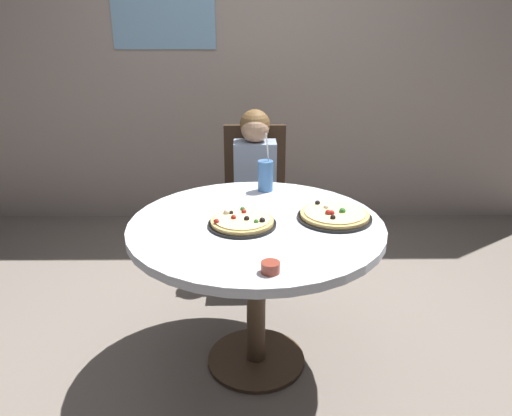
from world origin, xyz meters
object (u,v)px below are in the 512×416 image
diner_child (255,208)px  pizza_veggie (242,222)px  soda_cup (265,176)px  dining_table (256,244)px  pizza_cheese (334,215)px  sauce_bowl (270,267)px  chair_wooden (255,191)px

diner_child → pizza_veggie: diner_child is taller
pizza_veggie → soda_cup: (0.11, 0.46, 0.06)m
dining_table → pizza_cheese: bearing=6.9°
diner_child → soda_cup: bearing=-83.1°
sauce_bowl → pizza_veggie: bearing=104.6°
diner_child → soda_cup: 0.54m
diner_child → sauce_bowl: diner_child is taller
pizza_veggie → soda_cup: bearing=76.0°
soda_cup → chair_wooden: bearing=95.1°
dining_table → pizza_veggie: 0.14m
dining_table → sauce_bowl: (0.05, -0.45, 0.13)m
dining_table → pizza_veggie: (-0.06, -0.03, 0.12)m
dining_table → pizza_cheese: pizza_cheese is taller
chair_wooden → pizza_veggie: 1.08m
pizza_cheese → soda_cup: size_ratio=1.10×
pizza_cheese → chair_wooden: bearing=109.9°
dining_table → diner_child: diner_child is taller
chair_wooden → pizza_cheese: (0.36, -0.98, 0.24)m
dining_table → pizza_veggie: pizza_veggie is taller
dining_table → chair_wooden: (-0.00, 1.03, -0.11)m
soda_cup → sauce_bowl: size_ratio=4.39×
diner_child → pizza_cheese: (0.35, -0.80, 0.28)m
dining_table → sauce_bowl: size_ratio=16.25×
soda_cup → sauce_bowl: bearing=-90.3°
diner_child → pizza_cheese: 0.92m
pizza_veggie → pizza_cheese: (0.42, 0.07, -0.00)m
diner_child → soda_cup: size_ratio=3.52×
pizza_cheese → sauce_bowl: pizza_cheese is taller
pizza_veggie → sauce_bowl: (0.11, -0.42, 0.00)m
pizza_cheese → sauce_bowl: bearing=-121.8°
sauce_bowl → pizza_cheese: bearing=58.2°
dining_table → chair_wooden: size_ratio=1.20×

